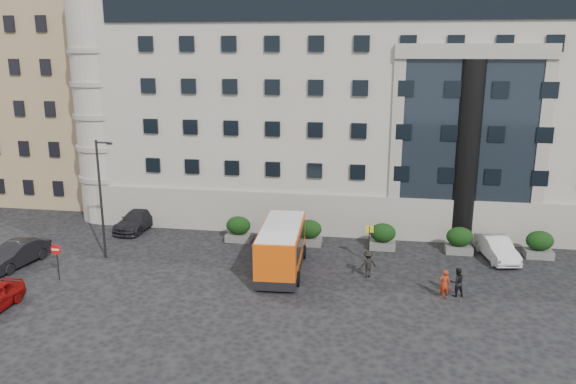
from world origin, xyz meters
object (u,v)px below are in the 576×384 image
Objects in this scene: hedge_a at (238,229)px; street_lamp at (101,195)px; white_taxi at (497,248)px; red_truck at (172,193)px; parked_car_d at (108,204)px; pedestrian_b at (457,282)px; hedge_b at (309,232)px; parked_car_b at (16,254)px; pedestrian_c at (368,264)px; hedge_d at (459,240)px; hedge_e at (539,244)px; pedestrian_a at (444,284)px; minibus at (281,246)px; no_entry_sign at (56,255)px; hedge_c at (383,236)px; parked_car_c at (138,220)px; bus_stop_sign at (369,237)px.

hedge_a is 9.89m from street_lamp.
hedge_a is 17.94m from white_taxi.
street_lamp reaches higher than red_truck.
pedestrian_b is at bearing -18.04° from parked_car_d.
hedge_b is 15.21m from red_truck.
pedestrian_c is (22.50, 1.77, 0.08)m from parked_car_b.
hedge_e is (5.20, 0.00, 0.00)m from hedge_d.
pedestrian_a is 0.99× the size of pedestrian_c.
hedge_e is at bearing 4.02° from white_taxi.
white_taxi is (13.84, 4.32, -0.89)m from minibus.
white_taxi is at bearing 16.62° from no_entry_sign.
hedge_a is at bearing -39.52° from pedestrian_a.
hedge_d is at bearing 19.76° from no_entry_sign.
hedge_c is 10.40m from hedge_e.
parked_car_c is at bearing 71.03° from parked_car_b.
hedge_e reaches higher than pedestrian_c.
pedestrian_b is at bearing -129.15° from white_taxi.
white_taxi is 8.00m from pedestrian_a.
hedge_c is 0.25× the size of minibus.
minibus is 14.52m from white_taxi.
red_truck is at bearing -64.92° from pedestrian_c.
street_lamp is at bearing -30.10° from pedestrian_c.
hedge_c is 7.57m from white_taxi.
bus_stop_sign reaches higher than pedestrian_b.
white_taxi is at bearing 179.61° from pedestrian_c.
hedge_e is 11.67m from bus_stop_sign.
hedge_b is at bearing 180.00° from hedge_e.
hedge_c reaches higher than pedestrian_b.
pedestrian_c is at bearing -38.42° from pedestrian_b.
hedge_a and hedge_c have the same top height.
hedge_c reaches higher than parked_car_b.
street_lamp is at bearing -173.46° from bus_stop_sign.
parked_car_b is 2.78× the size of pedestrian_b.
bus_stop_sign is at bearing -16.42° from hedge_a.
parked_car_b is at bearing -169.27° from bus_stop_sign.
hedge_a is 0.25× the size of minibus.
hedge_b is 0.73× the size of bus_stop_sign.
pedestrian_a is (3.41, -7.66, -0.08)m from hedge_c.
white_taxi is at bearing -131.48° from pedestrian_a.
hedge_b is 11.83m from pedestrian_b.
hedge_e is (20.80, 0.00, 0.00)m from hedge_a.
hedge_e is 0.79× the size of no_entry_sign.
bus_stop_sign reaches higher than hedge_a.
hedge_b is 0.23× the size of street_lamp.
hedge_c is at bearing 0.29° from parked_car_c.
parked_car_c is (-13.63, 1.43, -0.18)m from hedge_b.
parked_car_c is at bearing -88.96° from red_truck.
white_taxi is (12.73, -0.80, -0.18)m from hedge_b.
parked_car_d is 29.94m from pedestrian_a.
pedestrian_c is at bearing -89.95° from bus_stop_sign.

